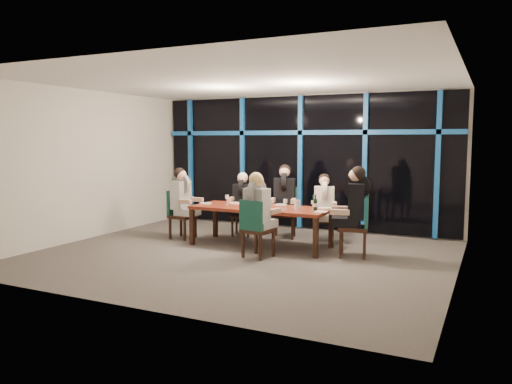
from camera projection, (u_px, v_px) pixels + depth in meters
room at (241, 138)px, 8.49m from camera, size 7.04×7.00×3.02m
window_wall at (302, 160)px, 11.16m from camera, size 6.86×0.43×2.94m
dining_table at (261, 211)px, 9.34m from camera, size 2.60×1.00×0.75m
chair_far_left at (243, 211)px, 10.50m from camera, size 0.50×0.50×0.90m
chair_far_mid at (285, 210)px, 10.26m from camera, size 0.58×0.58×1.02m
chair_far_right at (324, 216)px, 9.78m from camera, size 0.55×0.55×0.92m
chair_end_left at (179, 211)px, 10.14m from camera, size 0.48×0.48×0.98m
chair_end_right at (359, 223)px, 8.52m from camera, size 0.59×0.59×1.06m
chair_near_mid at (255, 226)px, 8.42m from camera, size 0.54×0.54×1.00m
diner_far_left at (242, 195)px, 10.38m from camera, size 0.50×0.60×0.88m
diner_far_mid at (284, 190)px, 10.13m from camera, size 0.59×0.69×1.00m
diner_far_right at (324, 198)px, 9.67m from camera, size 0.56×0.63×0.90m
diner_end_left at (182, 193)px, 10.06m from camera, size 0.62×0.50×0.96m
diner_end_right at (354, 198)px, 8.49m from camera, size 0.71×0.59×1.03m
diner_near_mid at (258, 202)px, 8.44m from camera, size 0.55×0.66×0.97m
plate_far_left at (235, 203)px, 9.85m from camera, size 0.24×0.24×0.01m
plate_far_mid at (281, 205)px, 9.60m from camera, size 0.24×0.24×0.01m
plate_far_right at (325, 208)px, 9.12m from camera, size 0.24×0.24×0.01m
plate_end_left at (205, 203)px, 9.82m from camera, size 0.24×0.24×0.01m
plate_end_right at (321, 212)px, 8.65m from camera, size 0.24×0.24×0.01m
plate_near_mid at (277, 210)px, 8.91m from camera, size 0.24×0.24×0.01m
wine_bottle at (315, 205)px, 8.78m from camera, size 0.07×0.07×0.29m
water_pitcher at (297, 205)px, 8.92m from camera, size 0.11×0.10×0.18m
tea_light at (247, 208)px, 9.12m from camera, size 0.06×0.06×0.03m
wine_glass_a at (247, 200)px, 9.35m from camera, size 0.07×0.07×0.17m
wine_glass_b at (268, 200)px, 9.29m from camera, size 0.07×0.07×0.17m
wine_glass_c at (285, 202)px, 9.03m from camera, size 0.07×0.07×0.18m
wine_glass_d at (227, 198)px, 9.66m from camera, size 0.07×0.07×0.19m
wine_glass_e at (313, 203)px, 9.00m from camera, size 0.06×0.06×0.16m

